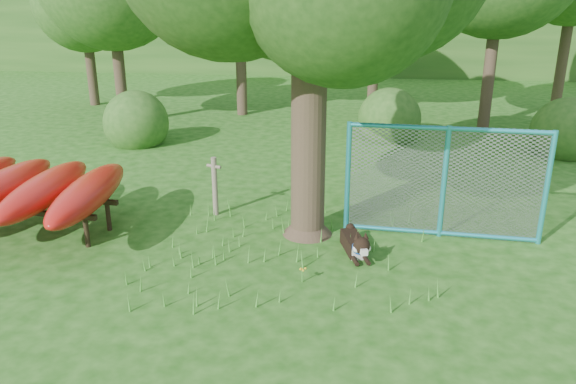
# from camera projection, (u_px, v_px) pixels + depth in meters

# --- Properties ---
(ground) EXTENTS (80.00, 80.00, 0.00)m
(ground) POSITION_uv_depth(u_px,v_px,m) (262.00, 283.00, 8.14)
(ground) COLOR #184B0F
(ground) RESTS_ON ground
(wooden_post) EXTENTS (0.31, 0.17, 1.13)m
(wooden_post) POSITION_uv_depth(u_px,v_px,m) (215.00, 185.00, 10.52)
(wooden_post) COLOR #6E6253
(wooden_post) RESTS_ON ground
(kayak_rack) EXTENTS (3.37, 3.26, 1.07)m
(kayak_rack) POSITION_uv_depth(u_px,v_px,m) (23.00, 188.00, 9.65)
(kayak_rack) COLOR black
(kayak_rack) RESTS_ON ground
(husky_dog) EXTENTS (0.53, 1.14, 0.51)m
(husky_dog) POSITION_uv_depth(u_px,v_px,m) (356.00, 244.00, 8.98)
(husky_dog) COLOR black
(husky_dog) RESTS_ON ground
(fence_section) EXTENTS (3.33, 0.27, 3.24)m
(fence_section) POSITION_uv_depth(u_px,v_px,m) (444.00, 183.00, 9.43)
(fence_section) COLOR #28A2BD
(fence_section) RESTS_ON ground
(wildflower_clump) EXTENTS (0.11, 0.10, 0.23)m
(wildflower_clump) POSITION_uv_depth(u_px,v_px,m) (302.00, 270.00, 8.12)
(wildflower_clump) COLOR #489731
(wildflower_clump) RESTS_ON ground
(bg_tree_f) EXTENTS (3.60, 3.60, 5.55)m
(bg_tree_f) POSITION_uv_depth(u_px,v_px,m) (84.00, 2.00, 20.28)
(bg_tree_f) COLOR #392B1F
(bg_tree_f) RESTS_ON ground
(shrub_left) EXTENTS (1.80, 1.80, 1.80)m
(shrub_left) POSITION_uv_depth(u_px,v_px,m) (138.00, 144.00, 15.83)
(shrub_left) COLOR #27531A
(shrub_left) RESTS_ON ground
(shrub_right) EXTENTS (1.80, 1.80, 1.80)m
(shrub_right) POSITION_uv_depth(u_px,v_px,m) (562.00, 155.00, 14.73)
(shrub_right) COLOR #27531A
(shrub_right) RESTS_ON ground
(shrub_mid) EXTENTS (1.80, 1.80, 1.80)m
(shrub_mid) POSITION_uv_depth(u_px,v_px,m) (388.00, 140.00, 16.28)
(shrub_mid) COLOR #27531A
(shrub_mid) RESTS_ON ground
(wooded_hillside) EXTENTS (80.00, 12.00, 6.00)m
(wooded_hillside) POSITION_uv_depth(u_px,v_px,m) (350.00, 13.00, 33.30)
(wooded_hillside) COLOR #27531A
(wooded_hillside) RESTS_ON ground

